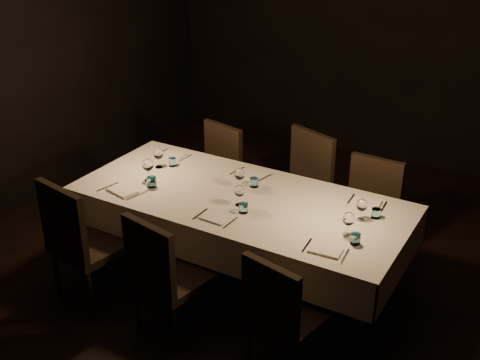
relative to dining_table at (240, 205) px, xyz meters
The scene contains 14 objects.
room 0.81m from the dining_table, ahead, with size 5.01×6.01×3.01m.
dining_table is the anchor object (origin of this frame).
chair_near_left 1.19m from the dining_table, 137.06° to the right, with size 0.56×0.56×1.01m.
place_setting_near_left 0.80m from the dining_table, 164.03° to the right, with size 0.35×0.41×0.19m.
chair_near_center 0.84m from the dining_table, 98.82° to the right, with size 0.52×0.52×0.94m.
place_setting_near_center 0.27m from the dining_table, 72.18° to the right, with size 0.29×0.39×0.16m.
chair_near_right 1.06m from the dining_table, 46.06° to the right, with size 0.50×0.50×0.88m.
place_setting_near_right 0.94m from the dining_table, 13.54° to the right, with size 0.31×0.39×0.17m.
chair_far_left 1.05m from the dining_table, 132.99° to the left, with size 0.53×0.53×0.93m.
place_setting_far_left 0.88m from the dining_table, 165.52° to the left, with size 0.30×0.39×0.17m.
chair_far_center 0.86m from the dining_table, 81.75° to the left, with size 0.61×0.61×1.00m.
place_setting_far_center 0.27m from the dining_table, 107.37° to the left, with size 0.31×0.39×0.17m.
chair_far_right 1.09m from the dining_table, 45.01° to the left, with size 0.46×0.46×0.92m.
place_setting_far_right 0.94m from the dining_table, 13.46° to the left, with size 0.29×0.39×0.16m.
Camera 1 is at (2.01, -3.46, 2.82)m, focal length 45.00 mm.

